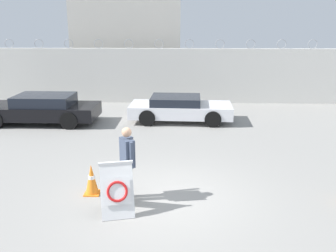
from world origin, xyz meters
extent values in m
plane|color=gray|center=(0.00, 0.00, 0.00)|extent=(90.00, 90.00, 0.00)
cube|color=silver|center=(0.00, 11.15, 1.38)|extent=(36.00, 0.30, 2.77)
torus|color=gray|center=(-8.42, 11.15, 2.99)|extent=(0.47, 0.03, 0.47)
torus|color=gray|center=(-6.89, 11.15, 2.99)|extent=(0.47, 0.03, 0.47)
torus|color=gray|center=(-5.36, 11.15, 2.99)|extent=(0.47, 0.03, 0.47)
torus|color=gray|center=(-3.83, 11.15, 2.99)|extent=(0.47, 0.03, 0.47)
torus|color=gray|center=(-2.30, 11.15, 2.99)|extent=(0.47, 0.03, 0.47)
torus|color=gray|center=(-0.77, 11.15, 2.99)|extent=(0.47, 0.03, 0.47)
torus|color=gray|center=(0.77, 11.15, 2.99)|extent=(0.47, 0.03, 0.47)
torus|color=gray|center=(2.30, 11.15, 2.99)|extent=(0.47, 0.03, 0.47)
torus|color=gray|center=(3.83, 11.15, 2.99)|extent=(0.47, 0.03, 0.47)
torus|color=gray|center=(5.36, 11.15, 2.99)|extent=(0.47, 0.03, 0.47)
torus|color=gray|center=(6.89, 11.15, 2.99)|extent=(0.47, 0.03, 0.47)
cube|color=beige|center=(-2.79, 16.27, 3.15)|extent=(6.20, 6.44, 6.30)
cube|color=white|center=(-1.01, -0.81, 0.55)|extent=(0.78, 0.60, 1.11)
cube|color=white|center=(-1.11, -0.40, 0.55)|extent=(0.78, 0.60, 1.11)
cube|color=white|center=(-1.06, -0.60, 1.12)|extent=(0.73, 0.23, 0.05)
cube|color=white|center=(-1.00, -0.85, 0.57)|extent=(0.60, 0.34, 0.53)
torus|color=red|center=(-1.00, -0.86, 0.57)|extent=(0.48, 0.31, 0.44)
cylinder|color=#514C42|center=(-0.84, -0.10, 0.42)|extent=(0.15, 0.15, 0.84)
cylinder|color=#514C42|center=(-0.93, 0.06, 0.42)|extent=(0.15, 0.15, 0.84)
cube|color=#384256|center=(-0.89, -0.02, 1.16)|extent=(0.40, 0.49, 0.64)
sphere|color=tan|center=(-0.89, -0.02, 1.63)|extent=(0.23, 0.23, 0.23)
cylinder|color=#384256|center=(-0.76, -0.25, 1.17)|extent=(0.09, 0.09, 0.61)
cylinder|color=#384256|center=(-0.93, 0.27, 1.14)|extent=(0.34, 0.24, 0.59)
cube|color=orange|center=(-1.80, 0.21, 0.01)|extent=(0.37, 0.37, 0.03)
cone|color=orange|center=(-1.80, 0.21, 0.39)|extent=(0.31, 0.31, 0.72)
cylinder|color=white|center=(-1.80, 0.21, 0.43)|extent=(0.16, 0.16, 0.10)
cylinder|color=black|center=(-6.92, 7.66, 0.34)|extent=(0.69, 0.21, 0.69)
cylinder|color=black|center=(-3.99, 5.87, 0.34)|extent=(0.69, 0.21, 0.69)
cylinder|color=black|center=(-3.98, 7.64, 0.34)|extent=(0.69, 0.21, 0.69)
cube|color=black|center=(-5.46, 6.77, 0.50)|extent=(4.76, 1.92, 0.53)
cube|color=black|center=(-5.22, 6.76, 0.98)|extent=(2.29, 1.71, 0.42)
cylinder|color=black|center=(1.69, 8.07, 0.33)|extent=(0.66, 0.23, 0.66)
cylinder|color=black|center=(1.62, 6.35, 0.33)|extent=(0.66, 0.23, 0.66)
cylinder|color=black|center=(-0.93, 8.17, 0.33)|extent=(0.66, 0.23, 0.66)
cylinder|color=black|center=(-1.00, 6.45, 0.33)|extent=(0.66, 0.23, 0.66)
cube|color=silver|center=(0.35, 7.26, 0.48)|extent=(4.29, 2.00, 0.50)
cube|color=black|center=(0.14, 7.27, 0.90)|extent=(2.09, 1.73, 0.33)
camera|label=1|loc=(0.30, -8.05, 4.00)|focal=40.00mm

